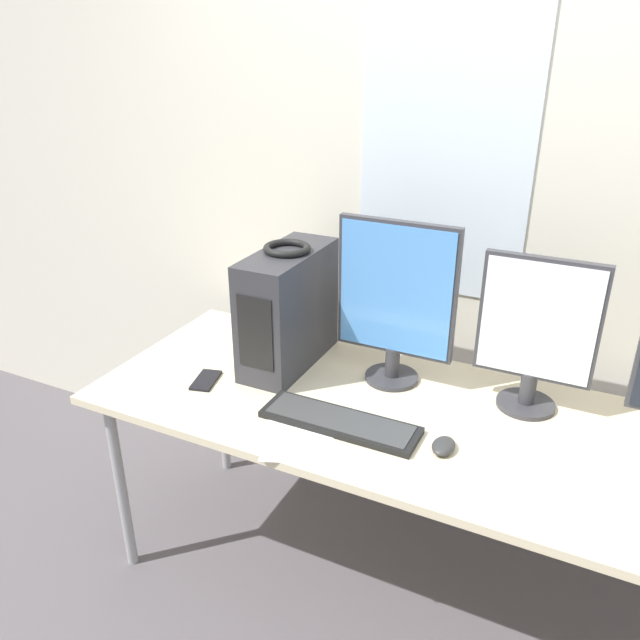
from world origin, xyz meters
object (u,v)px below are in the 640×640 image
(pc_tower, at_px, (288,309))
(monitor_main, at_px, (396,300))
(keyboard, at_px, (340,422))
(headphones, at_px, (287,248))
(cell_phone, at_px, (206,380))
(monitor_right_near, at_px, (537,333))
(mouse, at_px, (444,446))

(pc_tower, distance_m, monitor_main, 0.40)
(monitor_main, bearing_deg, keyboard, -97.87)
(pc_tower, height_order, headphones, headphones)
(keyboard, height_order, cell_phone, keyboard)
(headphones, bearing_deg, keyboard, -41.30)
(keyboard, xyz_separation_m, cell_phone, (-0.53, 0.04, -0.01))
(headphones, distance_m, cell_phone, 0.54)
(monitor_right_near, bearing_deg, headphones, -175.61)
(keyboard, xyz_separation_m, mouse, (0.33, 0.01, 0.00))
(monitor_right_near, distance_m, keyboard, 0.67)
(monitor_right_near, distance_m, cell_phone, 1.11)
(keyboard, distance_m, mouse, 0.33)
(pc_tower, height_order, monitor_right_near, monitor_right_near)
(monitor_right_near, height_order, keyboard, monitor_right_near)
(pc_tower, bearing_deg, headphones, 90.00)
(pc_tower, xyz_separation_m, monitor_right_near, (0.84, 0.07, 0.05))
(keyboard, relative_size, mouse, 5.13)
(mouse, relative_size, cell_phone, 0.64)
(keyboard, bearing_deg, monitor_main, 82.13)
(headphones, relative_size, monitor_right_near, 0.32)
(headphones, xyz_separation_m, monitor_main, (0.39, 0.04, -0.14))
(monitor_main, bearing_deg, pc_tower, -174.07)
(cell_phone, bearing_deg, pc_tower, 39.32)
(pc_tower, relative_size, monitor_right_near, 0.89)
(keyboard, height_order, mouse, mouse)
(headphones, xyz_separation_m, cell_phone, (-0.19, -0.26, -0.43))
(mouse, distance_m, cell_phone, 0.86)
(pc_tower, xyz_separation_m, cell_phone, (-0.19, -0.26, -0.21))
(monitor_right_near, relative_size, cell_phone, 3.37)
(pc_tower, distance_m, monitor_right_near, 0.84)
(headphones, distance_m, mouse, 0.84)
(keyboard, bearing_deg, pc_tower, 138.78)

